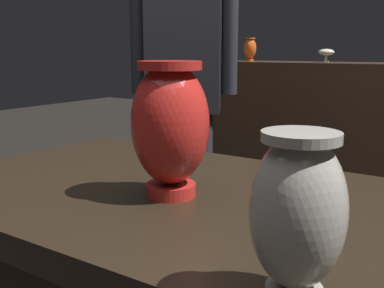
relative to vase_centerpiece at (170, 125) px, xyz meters
The scene contains 5 objects.
vase_centerpiece is the anchor object (origin of this frame).
vase_tall_behind 0.40m from the vase_centerpiece, 33.98° to the right, with size 0.10×0.10×0.19m.
shelf_vase_far_left 2.44m from the vase_centerpiece, 113.40° to the left, with size 0.09×0.09×0.16m.
shelf_vase_left 2.32m from the vase_centerpiece, 101.18° to the left, with size 0.10×0.10×0.08m.
visitor_near_left 1.23m from the vase_centerpiece, 123.54° to the left, with size 0.42×0.31×1.61m.
Camera 1 is at (0.42, -0.71, 1.07)m, focal length 43.30 mm.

